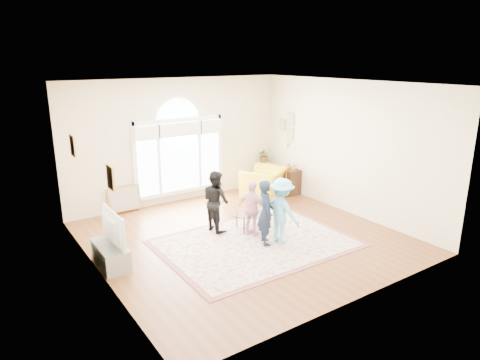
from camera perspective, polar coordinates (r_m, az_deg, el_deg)
ground at (r=9.18m, az=0.51°, el=-7.63°), size 6.00×6.00×0.00m
room_shell at (r=11.06m, az=-7.78°, el=4.88°), size 6.00×6.00×6.00m
area_rug at (r=8.88m, az=2.10°, el=-8.41°), size 3.60×2.60×0.02m
rug_border at (r=8.88m, az=2.10°, el=-8.43°), size 3.80×2.80×0.01m
tv_console at (r=8.27m, az=-16.89°, el=-9.56°), size 0.45×1.00×0.42m
television at (r=8.06m, az=-17.14°, el=-6.20°), size 0.17×1.09×0.63m
coffee_table at (r=9.45m, az=2.15°, el=-4.29°), size 1.30×0.98×0.54m
armchair at (r=11.73m, az=3.31°, el=-0.29°), size 1.56×1.50×0.78m
side_cabinet at (r=11.98m, az=6.70°, el=-0.21°), size 0.40×0.50×0.70m
floor_lamp at (r=11.51m, az=6.28°, el=3.91°), size 0.32×0.32×1.51m
plant_pedestal at (r=12.74m, az=3.28°, el=0.86°), size 0.20×0.20×0.70m
potted_plant at (r=12.60m, az=3.32°, el=3.34°), size 0.49×0.46×0.43m
leaning_picture at (r=10.97m, az=-15.03°, el=-4.15°), size 0.80×0.14×0.62m
child_navy at (r=8.62m, az=3.44°, el=-4.33°), size 0.49×0.57×1.34m
child_black at (r=9.29m, az=-3.24°, el=-2.79°), size 0.56×0.69×1.34m
child_pink at (r=9.01m, az=1.66°, el=-3.85°), size 0.53×0.76×1.20m
child_blue at (r=8.71m, az=5.57°, el=-4.09°), size 0.63×0.94×1.36m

